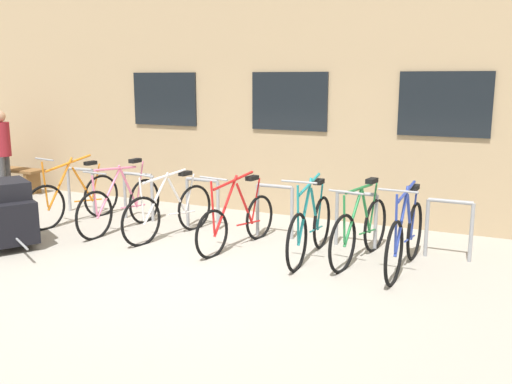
{
  "coord_description": "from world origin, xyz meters",
  "views": [
    {
      "loc": [
        3.4,
        -5.36,
        2.27
      ],
      "look_at": [
        0.15,
        1.6,
        0.71
      ],
      "focal_mm": 39.46,
      "sensor_mm": 36.0,
      "label": 1
    }
  ],
  "objects_px": {
    "wooden_bench": "(5,173)",
    "bicycle_white": "(169,211)",
    "bicycle_pink": "(121,205)",
    "bicycle_orange": "(74,198)",
    "bicycle_green": "(360,230)",
    "bicycle_teal": "(310,228)",
    "bicycle_blue": "(405,238)",
    "bike_trailer": "(7,213)",
    "bicycle_red": "(237,221)",
    "person_by_bench": "(2,148)",
    "backpack": "(8,197)"
  },
  "relations": [
    {
      "from": "bicycle_pink",
      "to": "bicycle_white",
      "type": "height_order",
      "value": "bicycle_pink"
    },
    {
      "from": "bicycle_pink",
      "to": "bicycle_blue",
      "type": "bearing_deg",
      "value": -0.52
    },
    {
      "from": "bicycle_blue",
      "to": "bicycle_red",
      "type": "bearing_deg",
      "value": -179.82
    },
    {
      "from": "wooden_bench",
      "to": "backpack",
      "type": "distance_m",
      "value": 1.85
    },
    {
      "from": "bicycle_blue",
      "to": "wooden_bench",
      "type": "distance_m",
      "value": 8.42
    },
    {
      "from": "bicycle_green",
      "to": "person_by_bench",
      "type": "relative_size",
      "value": 1.03
    },
    {
      "from": "bike_trailer",
      "to": "backpack",
      "type": "bearing_deg",
      "value": 138.68
    },
    {
      "from": "bicycle_white",
      "to": "bike_trailer",
      "type": "relative_size",
      "value": 1.22
    },
    {
      "from": "bicycle_blue",
      "to": "backpack",
      "type": "distance_m",
      "value": 6.88
    },
    {
      "from": "person_by_bench",
      "to": "wooden_bench",
      "type": "bearing_deg",
      "value": 139.24
    },
    {
      "from": "person_by_bench",
      "to": "bicycle_teal",
      "type": "bearing_deg",
      "value": -8.96
    },
    {
      "from": "bicycle_orange",
      "to": "backpack",
      "type": "bearing_deg",
      "value": 174.33
    },
    {
      "from": "bicycle_green",
      "to": "person_by_bench",
      "type": "height_order",
      "value": "person_by_bench"
    },
    {
      "from": "bicycle_orange",
      "to": "backpack",
      "type": "distance_m",
      "value": 1.69
    },
    {
      "from": "bicycle_white",
      "to": "bicycle_pink",
      "type": "bearing_deg",
      "value": 179.96
    },
    {
      "from": "bicycle_pink",
      "to": "bike_trailer",
      "type": "distance_m",
      "value": 1.59
    },
    {
      "from": "person_by_bench",
      "to": "bicycle_red",
      "type": "bearing_deg",
      "value": -10.49
    },
    {
      "from": "bicycle_red",
      "to": "bicycle_white",
      "type": "relative_size",
      "value": 0.98
    },
    {
      "from": "bicycle_teal",
      "to": "bicycle_white",
      "type": "relative_size",
      "value": 1.01
    },
    {
      "from": "bicycle_white",
      "to": "bike_trailer",
      "type": "xyz_separation_m",
      "value": [
        -1.73,
        -1.33,
        0.08
      ]
    },
    {
      "from": "bicycle_green",
      "to": "bicycle_white",
      "type": "bearing_deg",
      "value": -177.69
    },
    {
      "from": "bike_trailer",
      "to": "backpack",
      "type": "relative_size",
      "value": 3.22
    },
    {
      "from": "bicycle_red",
      "to": "wooden_bench",
      "type": "bearing_deg",
      "value": 166.39
    },
    {
      "from": "bicycle_green",
      "to": "bike_trailer",
      "type": "bearing_deg",
      "value": -162.27
    },
    {
      "from": "bicycle_blue",
      "to": "person_by_bench",
      "type": "bearing_deg",
      "value": 172.54
    },
    {
      "from": "bicycle_pink",
      "to": "bicycle_orange",
      "type": "bearing_deg",
      "value": 175.96
    },
    {
      "from": "wooden_bench",
      "to": "bicycle_white",
      "type": "bearing_deg",
      "value": -16.07
    },
    {
      "from": "wooden_bench",
      "to": "bicycle_red",
      "type": "bearing_deg",
      "value": -13.61
    },
    {
      "from": "bicycle_blue",
      "to": "bike_trailer",
      "type": "distance_m",
      "value": 5.26
    },
    {
      "from": "bicycle_pink",
      "to": "backpack",
      "type": "xyz_separation_m",
      "value": [
        -2.64,
        0.23,
        -0.17
      ]
    },
    {
      "from": "bicycle_white",
      "to": "person_by_bench",
      "type": "distance_m",
      "value": 4.56
    },
    {
      "from": "bicycle_blue",
      "to": "bicycle_pink",
      "type": "relative_size",
      "value": 0.99
    },
    {
      "from": "bicycle_white",
      "to": "person_by_bench",
      "type": "relative_size",
      "value": 1.04
    },
    {
      "from": "wooden_bench",
      "to": "bicycle_teal",
      "type": "bearing_deg",
      "value": -11.75
    },
    {
      "from": "bicycle_teal",
      "to": "wooden_bench",
      "type": "distance_m",
      "value": 7.26
    },
    {
      "from": "bicycle_orange",
      "to": "bicycle_red",
      "type": "bearing_deg",
      "value": -2.2
    },
    {
      "from": "bicycle_orange",
      "to": "person_by_bench",
      "type": "relative_size",
      "value": 1.05
    },
    {
      "from": "bicycle_blue",
      "to": "bicycle_green",
      "type": "height_order",
      "value": "bicycle_blue"
    },
    {
      "from": "bicycle_orange",
      "to": "bicycle_green",
      "type": "relative_size",
      "value": 1.03
    },
    {
      "from": "bicycle_pink",
      "to": "wooden_bench",
      "type": "xyz_separation_m",
      "value": [
        -4.06,
        1.42,
        -0.03
      ]
    },
    {
      "from": "bicycle_green",
      "to": "wooden_bench",
      "type": "distance_m",
      "value": 7.82
    },
    {
      "from": "backpack",
      "to": "bicycle_teal",
      "type": "bearing_deg",
      "value": -4.11
    },
    {
      "from": "bicycle_white",
      "to": "person_by_bench",
      "type": "height_order",
      "value": "person_by_bench"
    },
    {
      "from": "bicycle_blue",
      "to": "wooden_bench",
      "type": "bearing_deg",
      "value": 170.03
    },
    {
      "from": "bicycle_blue",
      "to": "bicycle_red",
      "type": "distance_m",
      "value": 2.24
    },
    {
      "from": "bicycle_blue",
      "to": "bicycle_white",
      "type": "distance_m",
      "value": 3.36
    },
    {
      "from": "bicycle_teal",
      "to": "bike_trailer",
      "type": "relative_size",
      "value": 1.24
    },
    {
      "from": "bicycle_red",
      "to": "bicycle_pink",
      "type": "height_order",
      "value": "bicycle_pink"
    },
    {
      "from": "bike_trailer",
      "to": "wooden_bench",
      "type": "xyz_separation_m",
      "value": [
        -3.2,
        2.75,
        -0.1
      ]
    },
    {
      "from": "bicycle_green",
      "to": "backpack",
      "type": "bearing_deg",
      "value": 178.88
    }
  ]
}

